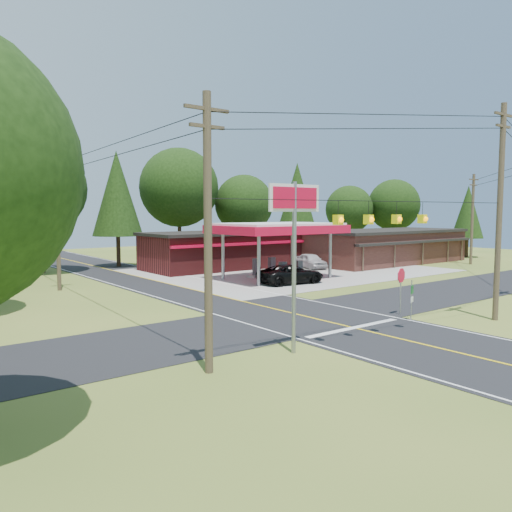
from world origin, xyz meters
TOP-DOWN VIEW (x-y plane):
  - ground at (0.00, 0.00)m, footprint 120.00×120.00m
  - main_highway at (0.00, 0.00)m, footprint 8.00×120.00m
  - cross_road at (0.00, 0.00)m, footprint 70.00×7.00m
  - lane_center_yellow at (0.00, 0.00)m, footprint 0.15×110.00m
  - gas_canopy at (9.00, 13.00)m, footprint 10.60×7.40m
  - convenience_store at (10.00, 22.98)m, footprint 16.40×7.55m
  - strip_building at (28.00, 15.98)m, footprint 20.40×8.75m
  - utility_pole_near_right at (7.50, -7.00)m, footprint 1.80×0.30m
  - utility_pole_near_left at (-9.50, -5.00)m, footprint 1.80×0.30m
  - utility_pole_far_left at (-8.00, 18.00)m, footprint 1.80×0.30m
  - utility_pole_far_right at (34.00, 9.00)m, footprint 1.80×0.30m
  - utility_pole_north at (-6.50, 35.00)m, footprint 0.30×0.30m
  - overhead_beacons at (-1.00, -6.00)m, footprint 17.04×2.04m
  - treeline_backdrop at (0.82, 24.01)m, footprint 70.27×51.59m
  - suv_car at (7.95, 10.00)m, footprint 6.24×6.24m
  - sedan_car at (17.00, 17.00)m, footprint 5.61×5.61m
  - big_stop_sign at (-5.36, -5.01)m, footprint 2.62×0.19m
  - octagonal_stop_sign at (4.60, -3.01)m, footprint 0.93×0.21m
  - route_sign_post at (3.80, -4.30)m, footprint 0.43×0.19m

SIDE VIEW (x-z plane):
  - ground at x=0.00m, z-range 0.00..0.00m
  - main_highway at x=0.00m, z-range 0.00..0.02m
  - cross_road at x=0.00m, z-range 0.00..0.03m
  - lane_center_yellow at x=0.00m, z-range 0.02..0.03m
  - sedan_car at x=17.00m, z-range 0.00..1.55m
  - suv_car at x=7.95m, z-range 0.00..1.56m
  - route_sign_post at x=3.80m, z-range 0.21..2.40m
  - strip_building at x=28.00m, z-range 0.01..3.81m
  - convenience_store at x=10.00m, z-range 0.02..3.82m
  - octagonal_stop_sign at x=4.60m, z-range 0.69..3.41m
  - gas_canopy at x=9.00m, z-range 1.83..6.70m
  - utility_pole_north at x=-6.50m, z-range 0.00..9.50m
  - utility_pole_near_left at x=-9.50m, z-range 0.20..10.20m
  - utility_pole_far_left at x=-8.00m, z-range 0.20..10.20m
  - utility_pole_far_right at x=34.00m, z-range 0.20..10.20m
  - big_stop_sign at x=-5.36m, z-range 1.74..8.78m
  - utility_pole_near_right at x=7.50m, z-range 0.21..11.71m
  - overhead_beacons at x=-1.00m, z-range 5.70..6.73m
  - treeline_backdrop at x=0.82m, z-range 0.84..14.14m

